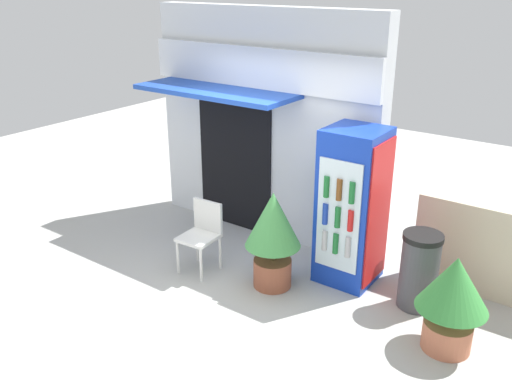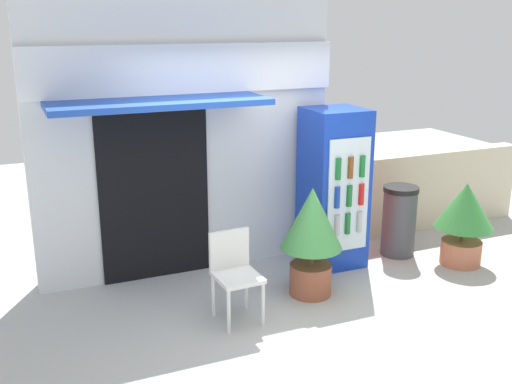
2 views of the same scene
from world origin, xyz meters
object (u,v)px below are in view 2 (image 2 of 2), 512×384
(potted_plant_near_shop, at_px, (312,231))
(potted_plant_curbside, at_px, (464,215))
(drink_cooler, at_px, (334,188))
(plastic_chair, at_px, (234,269))
(trash_bin, at_px, (399,221))

(potted_plant_near_shop, relative_size, potted_plant_curbside, 1.18)
(potted_plant_near_shop, bearing_deg, potted_plant_curbside, 0.52)
(drink_cooler, relative_size, plastic_chair, 2.14)
(potted_plant_near_shop, height_order, trash_bin, potted_plant_near_shop)
(plastic_chair, height_order, potted_plant_near_shop, potted_plant_near_shop)
(drink_cooler, distance_m, potted_plant_near_shop, 0.94)
(trash_bin, bearing_deg, potted_plant_curbside, -47.23)
(drink_cooler, height_order, potted_plant_curbside, drink_cooler)
(drink_cooler, distance_m, potted_plant_curbside, 1.55)
(drink_cooler, distance_m, trash_bin, 1.00)
(plastic_chair, height_order, potted_plant_curbside, potted_plant_curbside)
(potted_plant_curbside, bearing_deg, potted_plant_near_shop, -179.48)
(potted_plant_near_shop, distance_m, potted_plant_curbside, 2.01)
(plastic_chair, bearing_deg, potted_plant_curbside, 3.43)
(drink_cooler, relative_size, trash_bin, 2.13)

